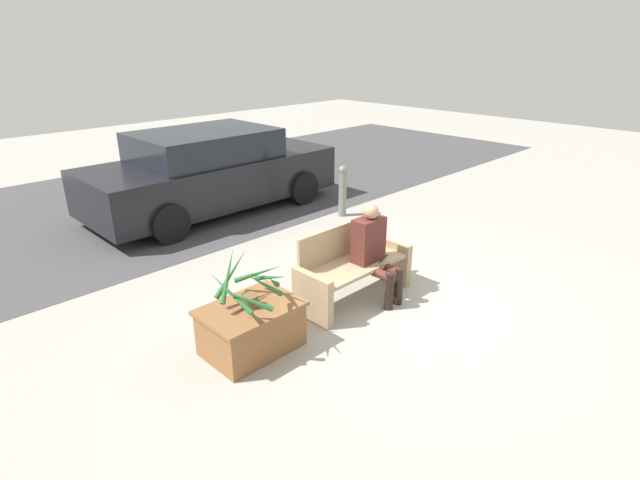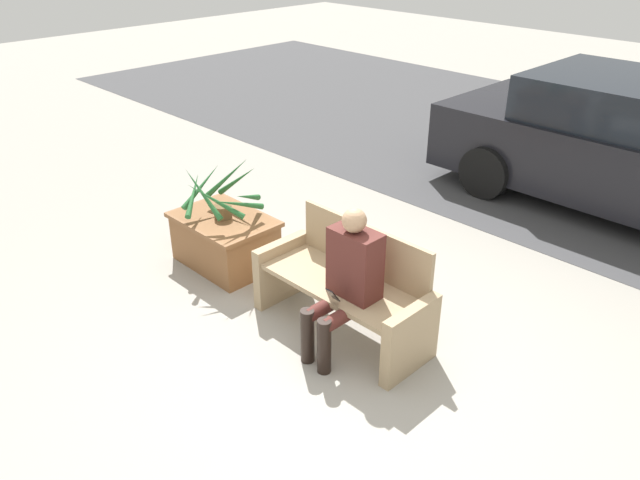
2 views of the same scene
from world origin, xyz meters
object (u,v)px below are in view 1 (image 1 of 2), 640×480
(bench, at_px, (351,267))
(person_seated, at_px, (374,248))
(potted_plant, at_px, (250,286))
(bollard_post, at_px, (343,190))
(parked_car, at_px, (211,171))
(planter_box, at_px, (251,326))

(bench, bearing_deg, person_seated, -45.70)
(potted_plant, distance_m, bollard_post, 4.23)
(potted_plant, bearing_deg, parked_car, 61.45)
(potted_plant, height_order, parked_car, parked_car)
(bench, xyz_separation_m, parked_car, (0.68, 3.99, 0.32))
(bollard_post, bearing_deg, bench, -135.03)
(person_seated, relative_size, potted_plant, 1.50)
(potted_plant, bearing_deg, person_seated, -4.26)
(potted_plant, height_order, bollard_post, potted_plant)
(person_seated, bearing_deg, planter_box, 175.36)
(bench, distance_m, person_seated, 0.35)
(potted_plant, xyz_separation_m, parked_car, (2.20, 4.04, -0.01))
(potted_plant, xyz_separation_m, bollard_post, (3.63, 2.16, -0.25))
(parked_car, xyz_separation_m, bollard_post, (1.43, -1.88, -0.24))
(planter_box, bearing_deg, parked_car, 61.31)
(potted_plant, bearing_deg, bollard_post, 30.81)
(bench, relative_size, person_seated, 1.28)
(person_seated, xyz_separation_m, planter_box, (-1.70, 0.14, -0.37))
(bollard_post, bearing_deg, planter_box, -149.37)
(bench, distance_m, bollard_post, 2.98)
(person_seated, height_order, potted_plant, person_seated)
(parked_car, height_order, bollard_post, parked_car)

